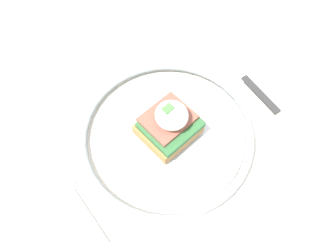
% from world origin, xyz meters
% --- Properties ---
extents(ground_plane, '(6.00, 6.00, 0.00)m').
position_xyz_m(ground_plane, '(0.00, 0.00, 0.00)').
color(ground_plane, '#B2ADA3').
extents(dining_table, '(0.81, 0.73, 0.76)m').
position_xyz_m(dining_table, '(0.00, 0.00, 0.62)').
color(dining_table, beige).
rests_on(dining_table, ground_plane).
extents(plate, '(0.29, 0.29, 0.02)m').
position_xyz_m(plate, '(-0.03, 0.05, 0.77)').
color(plate, silver).
rests_on(plate, dining_table).
extents(sandwich, '(0.09, 0.08, 0.07)m').
position_xyz_m(sandwich, '(-0.03, 0.05, 0.80)').
color(sandwich, '#9E703D').
rests_on(sandwich, plate).
extents(fork, '(0.03, 0.14, 0.00)m').
position_xyz_m(fork, '(-0.21, 0.06, 0.76)').
color(fork, silver).
rests_on(fork, dining_table).
extents(knife, '(0.05, 0.20, 0.01)m').
position_xyz_m(knife, '(0.15, 0.04, 0.76)').
color(knife, '#2D2D2D').
rests_on(knife, dining_table).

